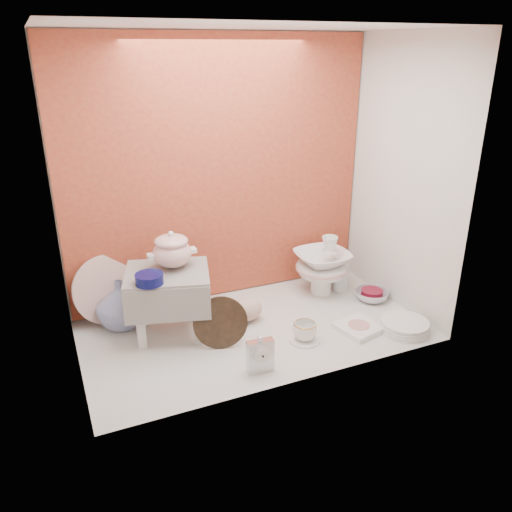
{
  "coord_description": "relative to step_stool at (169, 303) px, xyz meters",
  "views": [
    {
      "loc": [
        -0.95,
        -2.21,
        1.42
      ],
      "look_at": [
        0.02,
        0.02,
        0.42
      ],
      "focal_mm": 35.95,
      "sensor_mm": 36.0,
      "label": 1
    }
  ],
  "objects": [
    {
      "name": "ground",
      "position": [
        0.42,
        -0.14,
        -0.18
      ],
      "size": [
        1.8,
        1.8,
        0.0
      ],
      "primitive_type": "plane",
      "color": "silver",
      "rests_on": "ground"
    },
    {
      "name": "dinner_plate_stack",
      "position": [
        1.16,
        -0.48,
        -0.15
      ],
      "size": [
        0.35,
        0.35,
        0.06
      ],
      "primitive_type": "cylinder",
      "rotation": [
        0.0,
        0.0,
        0.39
      ],
      "color": "white",
      "rests_on": "ground"
    },
    {
      "name": "plush_pig",
      "position": [
        0.41,
        -0.04,
        -0.11
      ],
      "size": [
        0.28,
        0.22,
        0.15
      ],
      "primitive_type": "ellipsoid",
      "rotation": [
        0.0,
        0.0,
        -0.25
      ],
      "color": "tan",
      "rests_on": "ground"
    },
    {
      "name": "clear_glass_vase",
      "position": [
        1.11,
        0.1,
        -0.08
      ],
      "size": [
        0.12,
        0.12,
        0.21
      ],
      "primitive_type": "cylinder",
      "rotation": [
        0.0,
        0.0,
        0.15
      ],
      "color": "silver",
      "rests_on": "ground"
    },
    {
      "name": "floral_platter",
      "position": [
        -0.27,
        0.28,
        0.01
      ],
      "size": [
        0.41,
        0.22,
        0.37
      ],
      "primitive_type": null,
      "rotation": [
        0.0,
        0.0,
        0.23
      ],
      "color": "white",
      "rests_on": "ground"
    },
    {
      "name": "teacup_saucer",
      "position": [
        0.61,
        -0.35,
        -0.17
      ],
      "size": [
        0.2,
        0.2,
        0.01
      ],
      "primitive_type": "cylinder",
      "rotation": [
        0.0,
        0.0,
        -0.35
      ],
      "color": "white",
      "rests_on": "ground"
    },
    {
      "name": "gold_rim_teacup",
      "position": [
        0.61,
        -0.35,
        -0.12
      ],
      "size": [
        0.14,
        0.14,
        0.1
      ],
      "primitive_type": "imported",
      "rotation": [
        0.0,
        0.0,
        -0.11
      ],
      "color": "white",
      "rests_on": "teacup_saucer"
    },
    {
      "name": "cobalt_bowl",
      "position": [
        -0.11,
        -0.11,
        0.21
      ],
      "size": [
        0.17,
        0.17,
        0.05
      ],
      "primitive_type": "cylinder",
      "rotation": [
        0.0,
        0.0,
        -0.29
      ],
      "color": "#090B45",
      "rests_on": "step_stool"
    },
    {
      "name": "lacquer_tray",
      "position": [
        0.2,
        -0.23,
        -0.04
      ],
      "size": [
        0.28,
        0.12,
        0.28
      ],
      "primitive_type": null,
      "rotation": [
        0.0,
        0.0,
        -0.24
      ],
      "color": "black",
      "rests_on": "ground"
    },
    {
      "name": "blue_white_vase",
      "position": [
        -0.22,
        0.18,
        -0.04
      ],
      "size": [
        0.29,
        0.29,
        0.27
      ],
      "primitive_type": "imported",
      "rotation": [
        0.0,
        0.0,
        0.13
      ],
      "color": "silver",
      "rests_on": "ground"
    },
    {
      "name": "mantel_clock",
      "position": [
        0.3,
        -0.5,
        -0.09
      ],
      "size": [
        0.13,
        0.05,
        0.19
      ],
      "primitive_type": "cube",
      "rotation": [
        0.0,
        0.0,
        -0.05
      ],
      "color": "silver",
      "rests_on": "ground"
    },
    {
      "name": "porcelain_tower",
      "position": [
        0.98,
        0.1,
        0.0
      ],
      "size": [
        0.43,
        0.43,
        0.37
      ],
      "primitive_type": null,
      "rotation": [
        0.0,
        0.0,
        -0.43
      ],
      "color": "white",
      "rests_on": "ground"
    },
    {
      "name": "niche_shell",
      "position": [
        0.42,
        0.04,
        0.75
      ],
      "size": [
        1.86,
        1.03,
        1.53
      ],
      "color": "#B0562C",
      "rests_on": "ground"
    },
    {
      "name": "crystal_bowl",
      "position": [
        1.21,
        -0.11,
        -0.15
      ],
      "size": [
        0.23,
        0.23,
        0.06
      ],
      "primitive_type": "imported",
      "rotation": [
        0.0,
        0.0,
        -0.19
      ],
      "color": "silver",
      "rests_on": "ground"
    },
    {
      "name": "soup_tureen",
      "position": [
        0.04,
        0.04,
        0.28
      ],
      "size": [
        0.26,
        0.26,
        0.2
      ],
      "primitive_type": null,
      "rotation": [
        0.0,
        0.0,
        -0.09
      ],
      "color": "white",
      "rests_on": "step_stool"
    },
    {
      "name": "step_stool",
      "position": [
        0.0,
        0.0,
        0.0
      ],
      "size": [
        0.5,
        0.46,
        0.36
      ],
      "primitive_type": null,
      "rotation": [
        0.0,
        0.0,
        -0.27
      ],
      "color": "silver",
      "rests_on": "ground"
    },
    {
      "name": "lattice_dish",
      "position": [
        0.94,
        -0.37,
        -0.17
      ],
      "size": [
        0.25,
        0.25,
        0.03
      ],
      "primitive_type": "cube",
      "rotation": [
        0.0,
        0.0,
        0.22
      ],
      "color": "white",
      "rests_on": "ground"
    }
  ]
}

